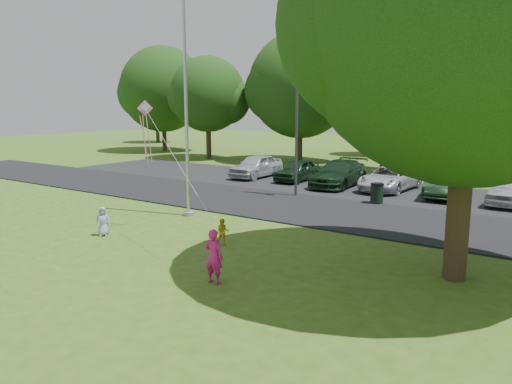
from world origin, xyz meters
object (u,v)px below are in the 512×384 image
Objects in this scene: street_lamp at (302,117)px; kite at (147,122)px; flagpole at (186,118)px; child_blue at (103,221)px; child_yellow at (223,232)px; woman at (214,256)px; big_tree at (468,13)px; trash_can at (377,194)px.

street_lamp is 9.19m from kite.
flagpole reaches higher than child_blue.
street_lamp is 7.46× the size of child_yellow.
street_lamp is at bearing 74.40° from flagpole.
kite is (-1.43, -9.08, -0.02)m from street_lamp.
street_lamp is 10.16m from child_yellow.
flagpole is 5.61m from child_blue.
woman is (4.31, -12.23, -3.35)m from street_lamp.
flagpole is 0.84× the size of big_tree.
street_lamp is 13.39m from woman.
child_yellow is at bearing -59.26° from woman.
street_lamp is at bearing 31.03° from child_blue.
trash_can is 9.77m from child_yellow.
woman is at bearing -91.89° from child_yellow.
flagpole is 9.06m from woman.
kite is at bearing 141.24° from child_yellow.
big_tree is (5.48, -8.68, 6.49)m from trash_can.
trash_can is 12.15m from big_tree.
woman reaches higher than child_yellow.
big_tree reaches higher than street_lamp.
child_yellow is (-2.09, 3.01, -0.29)m from woman.
street_lamp is at bearing 138.77° from big_tree.
big_tree is at bearing -29.47° from kite.
street_lamp is at bearing -174.17° from trash_can.
trash_can is 11.47m from kite.
flagpole reaches higher than woman.
kite is (-5.38, -9.49, 3.57)m from trash_can.
child_yellow is at bearing -78.97° from street_lamp.
big_tree is 7.97× the size of woman.
trash_can is 0.09× the size of big_tree.
trash_can is at bearing 122.30° from big_tree.
trash_can is 0.17× the size of kite.
child_blue is (-4.33, -1.55, 0.08)m from child_yellow.
child_blue is (-6.42, 1.46, -0.21)m from woman.
street_lamp is 4.57× the size of woman.
kite is (0.68, 1.69, 3.54)m from child_blue.
trash_can is 1.12× the size of child_yellow.
child_blue is (-6.06, -11.17, 0.03)m from trash_can.
big_tree reaches higher than flagpole.
big_tree is at bearing -8.95° from flagpole.
kite is (-5.74, 3.15, 3.33)m from woman.
big_tree is at bearing -43.77° from street_lamp.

